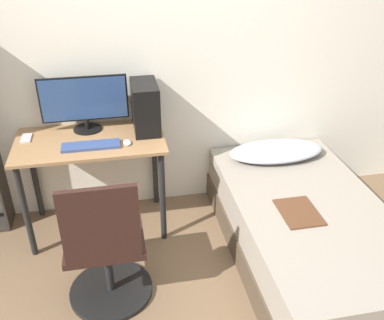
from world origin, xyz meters
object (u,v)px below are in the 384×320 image
(monitor, at_px, (84,102))
(keyboard, at_px, (91,146))
(bed, at_px, (306,231))
(pc_tower, at_px, (145,107))
(office_chair, at_px, (106,255))

(monitor, distance_m, keyboard, 0.36)
(keyboard, bearing_deg, bed, -19.95)
(keyboard, distance_m, pc_tower, 0.48)
(keyboard, relative_size, pc_tower, 1.11)
(bed, bearing_deg, office_chair, -173.96)
(office_chair, xyz_separation_m, pc_tower, (0.35, 0.87, 0.57))
(bed, xyz_separation_m, keyboard, (-1.41, 0.51, 0.55))
(bed, height_order, pc_tower, pc_tower)
(pc_tower, bearing_deg, monitor, 169.89)
(office_chair, distance_m, monitor, 1.13)
(office_chair, distance_m, keyboard, 0.77)
(monitor, relative_size, keyboard, 1.59)
(office_chair, height_order, monitor, monitor)
(monitor, bearing_deg, bed, -29.11)
(office_chair, distance_m, bed, 1.37)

